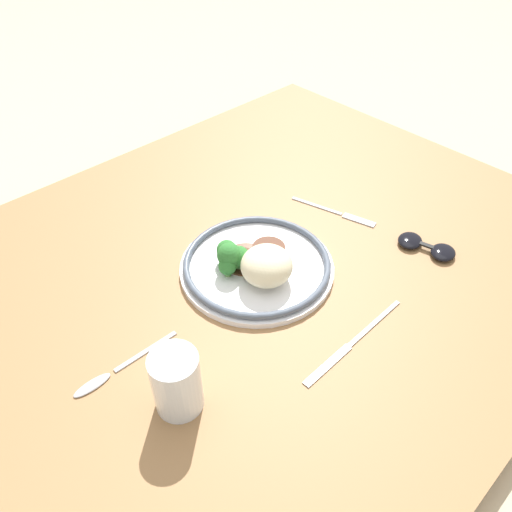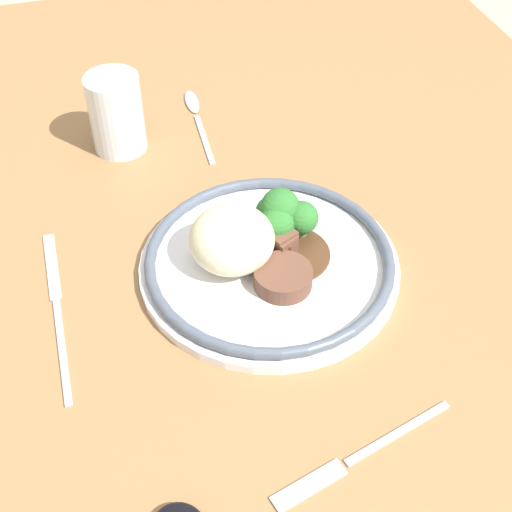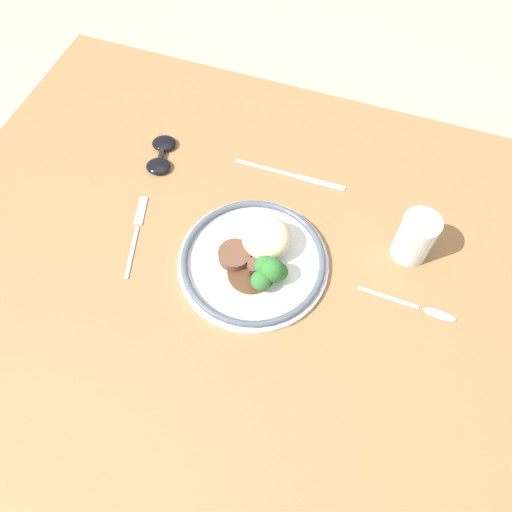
# 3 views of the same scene
# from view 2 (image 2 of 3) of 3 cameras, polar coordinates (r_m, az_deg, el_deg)

# --- Properties ---
(ground_plane) EXTENTS (8.00, 8.00, 0.00)m
(ground_plane) POSITION_cam_2_polar(r_m,az_deg,el_deg) (0.81, 1.27, -0.73)
(ground_plane) COLOR tan
(dining_table) EXTENTS (1.34, 0.98, 0.04)m
(dining_table) POSITION_cam_2_polar(r_m,az_deg,el_deg) (0.80, 1.30, 0.26)
(dining_table) COLOR olive
(dining_table) RESTS_ON ground
(plate) EXTENTS (0.27, 0.27, 0.07)m
(plate) POSITION_cam_2_polar(r_m,az_deg,el_deg) (0.74, 0.65, 0.23)
(plate) COLOR white
(plate) RESTS_ON dining_table
(juice_glass) EXTENTS (0.07, 0.07, 0.10)m
(juice_glass) POSITION_cam_2_polar(r_m,az_deg,el_deg) (0.91, -11.09, 10.92)
(juice_glass) COLOR orange
(juice_glass) RESTS_ON dining_table
(fork) EXTENTS (0.06, 0.18, 0.00)m
(fork) POSITION_cam_2_polar(r_m,az_deg,el_deg) (0.62, 7.36, -16.09)
(fork) COLOR #ADADB2
(fork) RESTS_ON dining_table
(knife) EXTENTS (0.23, 0.01, 0.00)m
(knife) POSITION_cam_2_polar(r_m,az_deg,el_deg) (0.75, -15.65, -3.77)
(knife) COLOR #ADADB2
(knife) RESTS_ON dining_table
(spoon) EXTENTS (0.17, 0.02, 0.01)m
(spoon) POSITION_cam_2_polar(r_m,az_deg,el_deg) (0.99, -4.92, 11.52)
(spoon) COLOR #ADADB2
(spoon) RESTS_ON dining_table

